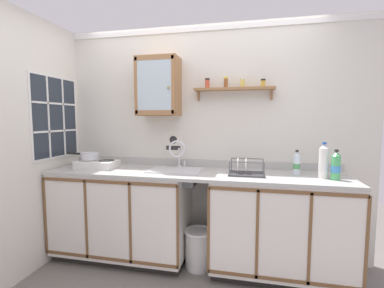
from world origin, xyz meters
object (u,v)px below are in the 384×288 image
Objects in this scene: sink at (176,172)px; warning_sign at (173,143)px; saucepan at (90,156)px; hot_plate_stove at (97,164)px; dish_rack at (246,172)px; bottle_water_clear_2 at (297,164)px; wall_cabinet at (158,87)px; bottle_opaque_white_0 at (324,162)px; trash_bin at (198,248)px; bottle_soda_green_1 at (336,166)px.

warning_sign reaches higher than sink.
warning_sign is (0.86, 0.30, 0.13)m from saucepan.
hot_plate_stove is 1.56m from dish_rack.
saucepan is 1.69× the size of bottle_water_clear_2.
bottle_water_clear_2 is (2.13, 0.09, -0.02)m from saucepan.
dish_rack is 1.30× the size of warning_sign.
bottle_opaque_white_0 is at bearing -7.20° from wall_cabinet.
dish_rack reaches higher than trash_bin.
bottle_soda_green_1 is 0.34m from bottle_water_clear_2.
dish_rack is at bearing 179.42° from bottle_opaque_white_0.
dish_rack is (-0.47, -0.12, -0.07)m from bottle_water_clear_2.
trash_bin is at bearing -44.99° from warning_sign.
bottle_soda_green_1 is at bearing -30.64° from bottle_opaque_white_0.
sink reaches higher than trash_bin.
bottle_opaque_white_0 is at bearing -0.85° from saucepan.
dish_rack reaches higher than hot_plate_stove.
warning_sign reaches higher than saucepan.
saucepan is at bearing 177.18° from trash_bin.
saucepan is at bearing -177.65° from bottle_water_clear_2.
bottle_water_clear_2 reaches higher than trash_bin.
trash_bin is (-1.21, 0.03, -0.87)m from bottle_soda_green_1.
wall_cabinet is 1.58× the size of trash_bin.
saucepan is at bearing 168.98° from hot_plate_stove.
saucepan is 1.02× the size of trash_bin.
saucepan is (-0.96, -0.03, 0.15)m from sink.
sink is at bearing 3.42° from hot_plate_stove.
bottle_water_clear_2 reaches higher than dish_rack.
sink reaches higher than bottle_soda_green_1.
sink is 0.97m from saucepan.
warning_sign is at bearing 166.29° from bottle_soda_green_1.
dish_rack is at bearing -11.91° from wall_cabinet.
bottle_opaque_white_0 is 1.77m from wall_cabinet.
wall_cabinet reaches higher than saucepan.
sink is 0.85× the size of wall_cabinet.
hot_plate_stove is at bearing 179.72° from dish_rack.
dish_rack is 0.89m from warning_sign.
bottle_opaque_white_0 is at bearing -0.37° from hot_plate_stove.
bottle_opaque_white_0 is (1.38, -0.07, 0.16)m from sink.
sink is 1.27× the size of hot_plate_stove.
bottle_opaque_white_0 reaches higher than bottle_soda_green_1.
wall_cabinet is (-1.40, 0.08, 0.76)m from bottle_water_clear_2.
wall_cabinet is at bearing 154.62° from trash_bin.
bottle_opaque_white_0 is 1.25× the size of warning_sign.
bottle_water_clear_2 is at bearing 149.20° from bottle_opaque_white_0.
sink is at bearing 175.25° from dish_rack.
trash_bin is (-1.12, -0.03, -0.90)m from bottle_opaque_white_0.
hot_plate_stove is at bearing 179.63° from bottle_opaque_white_0.
hot_plate_stove is 2.03m from bottle_water_clear_2.
bottle_opaque_white_0 reaches higher than dish_rack.
hot_plate_stove is at bearing -11.02° from saucepan.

